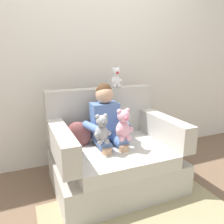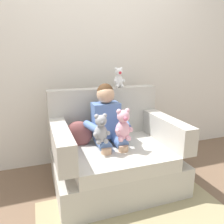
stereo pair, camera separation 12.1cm
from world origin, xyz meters
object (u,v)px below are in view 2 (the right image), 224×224
seated_child (108,123)px  plush_grey (101,129)px  armchair (114,155)px  plush_white_on_backrest (119,78)px  throw_pillow (79,134)px  plush_pink (123,126)px

seated_child → plush_grey: seated_child is taller
seated_child → plush_grey: 0.23m
armchair → plush_white_on_backrest: plush_white_on_backrest is taller
seated_child → plush_grey: size_ratio=3.23×
plush_grey → plush_white_on_backrest: bearing=75.8°
throw_pillow → plush_pink: bearing=-40.6°
plush_pink → plush_white_on_backrest: bearing=72.5°
seated_child → plush_white_on_backrest: (0.22, 0.30, 0.39)m
plush_grey → throw_pillow: bearing=137.2°
plush_white_on_backrest → armchair: bearing=-106.4°
plush_grey → plush_white_on_backrest: (0.35, 0.49, 0.37)m
plush_grey → plush_pink: (0.20, -0.01, 0.01)m
plush_grey → plush_white_on_backrest: plush_white_on_backrest is taller
plush_pink → plush_white_on_backrest: (0.15, 0.49, 0.36)m
plush_grey → throw_pillow: 0.34m
plush_white_on_backrest → plush_grey: bearing=-114.5°
armchair → plush_grey: armchair is taller
seated_child → armchair: bearing=-32.1°
plush_pink → plush_white_on_backrest: plush_white_on_backrest is taller
plush_pink → throw_pillow: size_ratio=1.09×
throw_pillow → seated_child: bearing=-19.9°
plush_pink → armchair: bearing=96.0°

